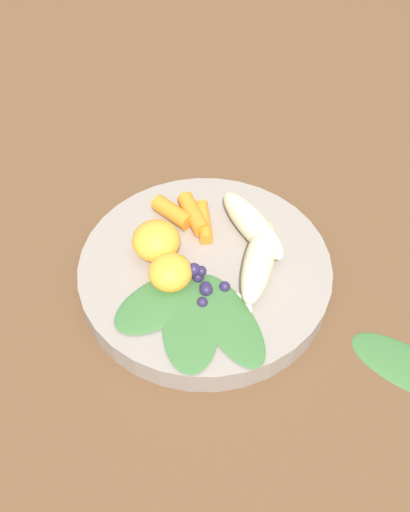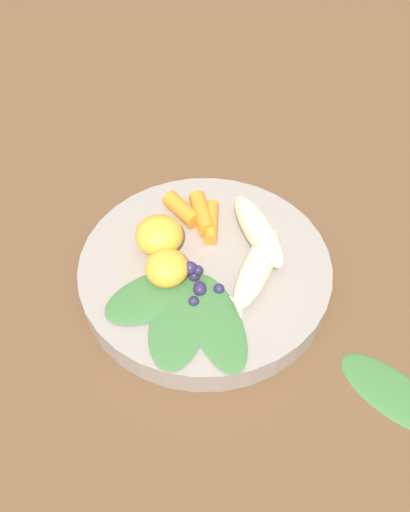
{
  "view_description": "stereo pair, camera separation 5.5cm",
  "coord_description": "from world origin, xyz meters",
  "px_view_note": "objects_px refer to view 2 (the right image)",
  "views": [
    {
      "loc": [
        0.22,
        0.28,
        0.46
      ],
      "look_at": [
        0.0,
        0.0,
        0.04
      ],
      "focal_mm": 36.44,
      "sensor_mm": 36.0,
      "label": 1
    },
    {
      "loc": [
        0.18,
        0.31,
        0.46
      ],
      "look_at": [
        0.0,
        0.0,
        0.04
      ],
      "focal_mm": 36.44,
      "sensor_mm": 36.0,
      "label": 2
    }
  ],
  "objects_px": {
    "banana_peeled_left": "(259,231)",
    "orange_segment_near": "(165,266)",
    "bowl": "(205,271)",
    "kale_leaf_stray": "(392,391)",
    "banana_peeled_right": "(257,267)"
  },
  "relations": [
    {
      "from": "banana_peeled_left",
      "to": "orange_segment_near",
      "type": "distance_m",
      "value": 0.11
    },
    {
      "from": "bowl",
      "to": "kale_leaf_stray",
      "type": "height_order",
      "value": "bowl"
    },
    {
      "from": "banana_peeled_right",
      "to": "orange_segment_near",
      "type": "relative_size",
      "value": 2.49
    },
    {
      "from": "banana_peeled_right",
      "to": "bowl",
      "type": "bearing_deg",
      "value": 93.27
    },
    {
      "from": "bowl",
      "to": "banana_peeled_right",
      "type": "bearing_deg",
      "value": 130.73
    },
    {
      "from": "bowl",
      "to": "banana_peeled_right",
      "type": "height_order",
      "value": "banana_peeled_right"
    },
    {
      "from": "bowl",
      "to": "orange_segment_near",
      "type": "distance_m",
      "value": 0.06
    },
    {
      "from": "orange_segment_near",
      "to": "kale_leaf_stray",
      "type": "relative_size",
      "value": 0.41
    },
    {
      "from": "orange_segment_near",
      "to": "bowl",
      "type": "bearing_deg",
      "value": 175.6
    },
    {
      "from": "bowl",
      "to": "orange_segment_near",
      "type": "bearing_deg",
      "value": -4.4
    },
    {
      "from": "banana_peeled_left",
      "to": "banana_peeled_right",
      "type": "bearing_deg",
      "value": 153.4
    },
    {
      "from": "banana_peeled_right",
      "to": "banana_peeled_left",
      "type": "bearing_deg",
      "value": 17.1
    },
    {
      "from": "banana_peeled_right",
      "to": "orange_segment_near",
      "type": "height_order",
      "value": "orange_segment_near"
    },
    {
      "from": "bowl",
      "to": "banana_peeled_left",
      "type": "distance_m",
      "value": 0.07
    },
    {
      "from": "banana_peeled_right",
      "to": "orange_segment_near",
      "type": "distance_m",
      "value": 0.1
    }
  ]
}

